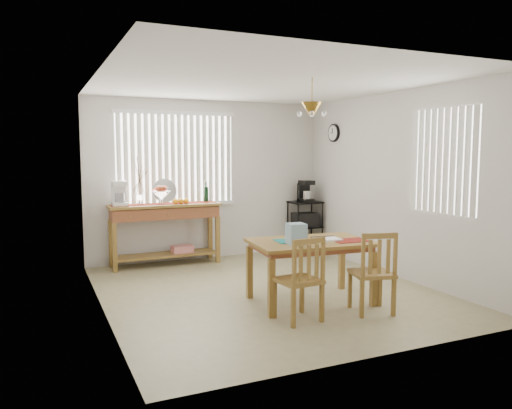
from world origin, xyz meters
name	(u,v)px	position (x,y,z in m)	size (l,w,h in m)	color
ground	(266,291)	(0.00, 0.00, -0.01)	(4.00, 4.50, 0.01)	tan
room_shell	(266,158)	(0.00, 0.01, 1.69)	(4.20, 4.70, 2.70)	silver
sideboard	(166,219)	(-0.80, 1.99, 0.72)	(1.71, 0.48, 0.96)	olive
sideboard_items	(147,195)	(-1.08, 2.01, 1.11)	(1.62, 0.41, 0.74)	maroon
wire_cart	(305,222)	(1.70, 2.00, 0.54)	(0.53, 0.42, 0.90)	black
cart_items	(305,192)	(1.70, 2.01, 1.07)	(0.21, 0.25, 0.37)	black
dining_table	(310,248)	(0.27, -0.63, 0.65)	(1.44, 1.00, 0.73)	olive
table_items	(304,235)	(0.12, -0.73, 0.82)	(1.05, 0.58, 0.23)	#157978
chair_left	(300,280)	(-0.17, -1.18, 0.44)	(0.46, 0.46, 0.90)	olive
chair_right	(373,273)	(0.69, -1.26, 0.45)	(0.51, 0.51, 0.91)	olive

